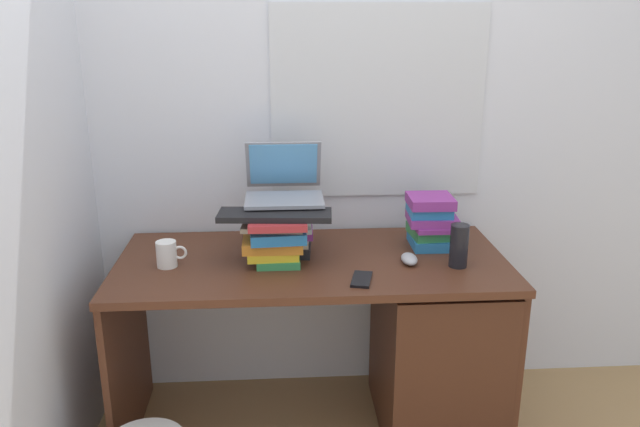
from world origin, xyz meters
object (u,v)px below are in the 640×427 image
at_px(book_stack_keyboard_riser, 276,240).
at_px(water_bottle, 459,246).
at_px(book_stack_side, 431,221).
at_px(computer_mouse, 409,259).
at_px(book_stack_tall, 284,228).
at_px(mug, 167,254).
at_px(desk, 408,338).
at_px(laptop, 284,185).
at_px(keyboard, 275,215).
at_px(cell_phone, 362,279).

distance_m(book_stack_keyboard_riser, water_bottle, 0.68).
relative_size(book_stack_side, computer_mouse, 2.05).
bearing_deg(book_stack_tall, mug, -164.44).
distance_m(desk, laptop, 0.79).
xyz_separation_m(book_stack_side, computer_mouse, (-0.12, -0.18, -0.09)).
distance_m(keyboard, water_bottle, 0.69).
xyz_separation_m(book_stack_side, water_bottle, (0.05, -0.22, -0.02)).
distance_m(desk, mug, 1.01).
distance_m(laptop, cell_phone, 0.52).
bearing_deg(book_stack_tall, laptop, 85.08).
xyz_separation_m(book_stack_side, keyboard, (-0.63, -0.15, 0.09)).
distance_m(keyboard, computer_mouse, 0.53).
xyz_separation_m(desk, computer_mouse, (-0.02, -0.04, 0.36)).
relative_size(book_stack_keyboard_riser, water_bottle, 1.50).
bearing_deg(cell_phone, water_bottle, 29.90).
distance_m(mug, water_bottle, 1.09).
bearing_deg(desk, book_stack_side, 53.26).
relative_size(book_stack_tall, laptop, 0.79).
relative_size(mug, water_bottle, 0.70).
xyz_separation_m(book_stack_keyboard_riser, mug, (-0.40, 0.00, -0.05)).
bearing_deg(book_stack_tall, desk, -12.32).
distance_m(computer_mouse, cell_phone, 0.25).
xyz_separation_m(keyboard, mug, (-0.40, -0.00, -0.14)).
bearing_deg(cell_phone, book_stack_keyboard_riser, 163.12).
relative_size(desk, laptop, 4.97).
bearing_deg(water_bottle, laptop, 158.63).
xyz_separation_m(book_stack_side, laptop, (-0.59, 0.03, 0.16)).
bearing_deg(laptop, mug, -157.64).
distance_m(computer_mouse, mug, 0.91).
bearing_deg(cell_phone, keyboard, 162.53).
relative_size(book_stack_tall, computer_mouse, 2.29).
height_order(desk, book_stack_keyboard_riser, book_stack_keyboard_riser).
bearing_deg(keyboard, cell_phone, -26.55).
bearing_deg(book_stack_keyboard_riser, water_bottle, -5.73).
bearing_deg(mug, computer_mouse, -1.95).
relative_size(desk, water_bottle, 9.19).
relative_size(desk, keyboard, 3.57).
height_order(mug, cell_phone, mug).
relative_size(desk, book_stack_side, 7.04).
xyz_separation_m(desk, water_bottle, (0.16, -0.08, 0.42)).
distance_m(laptop, mug, 0.52).
distance_m(book_stack_tall, mug, 0.46).
relative_size(book_stack_side, water_bottle, 1.30).
distance_m(desk, book_stack_tall, 0.67).
xyz_separation_m(water_bottle, cell_phone, (-0.38, -0.11, -0.08)).
xyz_separation_m(book_stack_tall, keyboard, (-0.03, -0.12, 0.09)).
height_order(keyboard, cell_phone, keyboard).
height_order(book_stack_keyboard_riser, keyboard, keyboard).
distance_m(water_bottle, cell_phone, 0.40).
bearing_deg(cell_phone, desk, 54.98).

